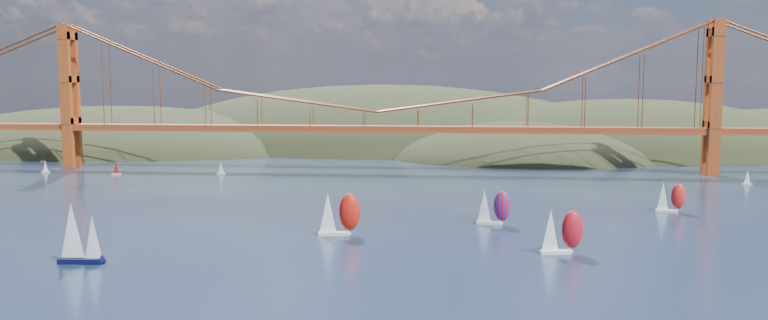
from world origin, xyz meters
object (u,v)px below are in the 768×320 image
at_px(racer_rwb, 493,206).
at_px(sloop_navy, 78,234).
at_px(racer_3, 670,197).
at_px(racer_0, 338,213).
at_px(racer_1, 561,231).

bearing_deg(racer_rwb, sloop_navy, -146.51).
bearing_deg(racer_3, racer_0, -154.72).
bearing_deg(racer_0, racer_rwb, 16.35).
distance_m(sloop_navy, racer_1, 92.08).
bearing_deg(racer_1, racer_3, 44.11).
distance_m(sloop_navy, racer_3, 141.54).
xyz_separation_m(racer_0, racer_3, (80.66, 37.18, -0.99)).
xyz_separation_m(racer_0, racer_1, (46.32, -12.69, -0.37)).
distance_m(sloop_navy, racer_rwb, 90.65).
distance_m(racer_0, racer_rwb, 37.79).
xyz_separation_m(racer_1, racer_rwb, (-12.00, 28.49, -0.28)).
height_order(racer_1, racer_rwb, racer_1).
distance_m(racer_1, racer_3, 60.55).
relative_size(racer_0, racer_3, 1.25).
bearing_deg(racer_rwb, racer_0, -151.73).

